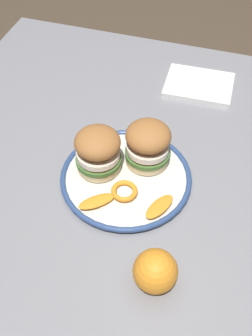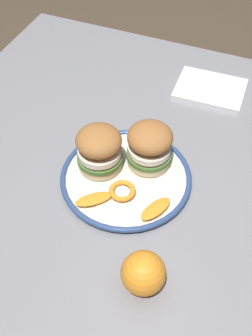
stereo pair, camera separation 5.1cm
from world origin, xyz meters
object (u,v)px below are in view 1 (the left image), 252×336
dinner_plate (126,177)px  whole_orange (155,271)px  dining_table (159,203)px  sandwich_half_left (98,150)px  sandwich_half_right (148,144)px

dinner_plate → whole_orange: bearing=-60.8°
dining_table → whole_orange: whole_orange is taller
sandwich_half_left → dining_table: bearing=11.4°
sandwich_half_left → whole_orange: (0.18, -0.22, -0.03)m
dining_table → dinner_plate: size_ratio=4.20×
dinner_plate → sandwich_half_left: size_ratio=2.18×
sandwich_half_left → whole_orange: 0.28m
dinner_plate → sandwich_half_left: bearing=174.6°
sandwich_half_right → whole_orange: size_ratio=1.41×
dining_table → whole_orange: 0.28m
sandwich_half_right → whole_orange: sandwich_half_right is taller
dining_table → sandwich_half_right: 0.17m
sandwich_half_left → whole_orange: sandwich_half_left is taller
dinner_plate → whole_orange: size_ratio=3.55×
sandwich_half_left → dinner_plate: bearing=-5.4°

